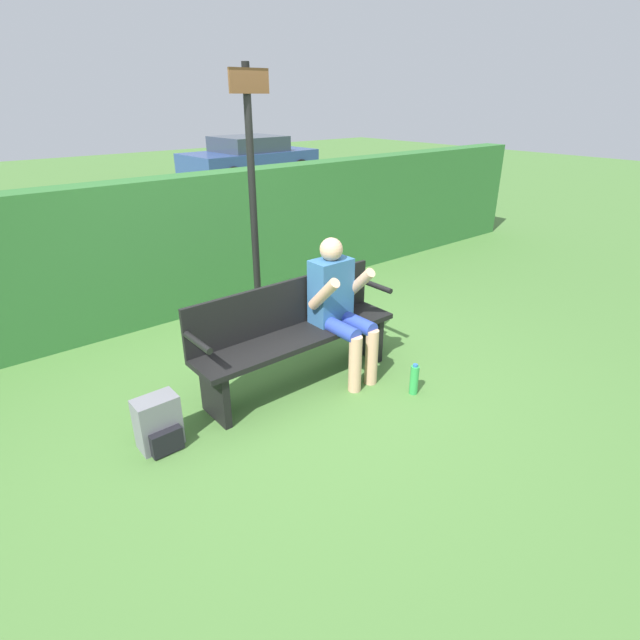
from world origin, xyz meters
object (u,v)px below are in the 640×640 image
(backpack, at_px, (159,424))
(signpost, at_px, (253,196))
(park_bench, at_px, (294,332))
(person_seated, at_px, (339,303))
(parked_car, at_px, (249,159))
(water_bottle, at_px, (414,380))

(backpack, relative_size, signpost, 0.15)
(park_bench, bearing_deg, person_seated, -18.60)
(signpost, relative_size, parked_car, 0.66)
(backpack, bearing_deg, signpost, 35.47)
(parked_car, bearing_deg, signpost, -125.06)
(person_seated, relative_size, parked_car, 0.31)
(parked_car, bearing_deg, backpack, -128.60)
(water_bottle, xyz_separation_m, parked_car, (5.15, 10.69, 0.47))
(park_bench, xyz_separation_m, person_seated, (0.39, -0.13, 0.20))
(person_seated, distance_m, signpost, 1.38)
(park_bench, relative_size, parked_car, 0.48)
(parked_car, bearing_deg, water_bottle, -119.01)
(signpost, bearing_deg, parked_car, 58.22)
(person_seated, xyz_separation_m, backpack, (-1.67, 0.02, -0.49))
(person_seated, bearing_deg, park_bench, 161.40)
(backpack, height_order, signpost, signpost)
(person_seated, height_order, signpost, signpost)
(person_seated, distance_m, parked_car, 11.38)
(person_seated, relative_size, signpost, 0.48)
(person_seated, xyz_separation_m, water_bottle, (0.25, -0.67, -0.55))
(person_seated, height_order, backpack, person_seated)
(park_bench, height_order, signpost, signpost)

